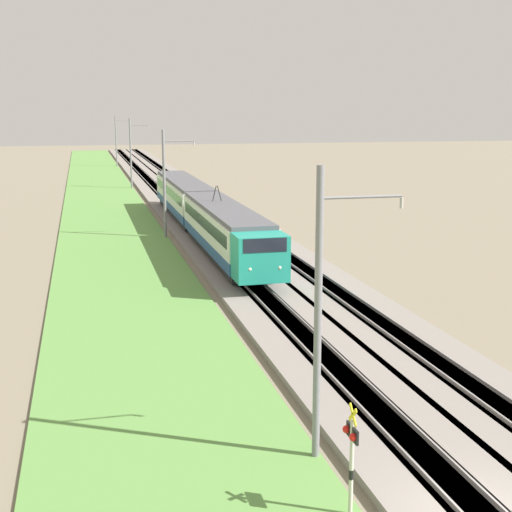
{
  "coord_description": "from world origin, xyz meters",
  "views": [
    {
      "loc": [
        -14.1,
        9.13,
        10.02
      ],
      "look_at": [
        23.27,
        0.0,
        2.13
      ],
      "focal_mm": 50.0,
      "sensor_mm": 36.0,
      "label": 1
    }
  ],
  "objects_px": {
    "catenary_mast_near": "(320,313)",
    "catenary_mast_mid": "(165,183)",
    "passenger_train": "(202,210)",
    "catenary_mast_distant": "(116,141)",
    "catenary_mast_far": "(131,153)",
    "crossing_signal_near": "(351,451)"
  },
  "relations": [
    {
      "from": "catenary_mast_far",
      "to": "catenary_mast_distant",
      "type": "height_order",
      "value": "catenary_mast_distant"
    },
    {
      "from": "passenger_train",
      "to": "catenary_mast_far",
      "type": "distance_m",
      "value": 38.03
    },
    {
      "from": "crossing_signal_near",
      "to": "catenary_mast_mid",
      "type": "height_order",
      "value": "catenary_mast_mid"
    },
    {
      "from": "catenary_mast_near",
      "to": "catenary_mast_mid",
      "type": "distance_m",
      "value": 37.62
    },
    {
      "from": "passenger_train",
      "to": "catenary_mast_near",
      "type": "height_order",
      "value": "catenary_mast_near"
    },
    {
      "from": "catenary_mast_mid",
      "to": "catenary_mast_distant",
      "type": "relative_size",
      "value": 0.94
    },
    {
      "from": "catenary_mast_far",
      "to": "catenary_mast_distant",
      "type": "bearing_deg",
      "value": 0.0
    },
    {
      "from": "catenary_mast_near",
      "to": "catenary_mast_far",
      "type": "distance_m",
      "value": 75.24
    },
    {
      "from": "passenger_train",
      "to": "crossing_signal_near",
      "type": "height_order",
      "value": "passenger_train"
    },
    {
      "from": "catenary_mast_mid",
      "to": "catenary_mast_far",
      "type": "distance_m",
      "value": 37.62
    },
    {
      "from": "catenary_mast_mid",
      "to": "passenger_train",
      "type": "bearing_deg",
      "value": -94.51
    },
    {
      "from": "passenger_train",
      "to": "catenary_mast_distant",
      "type": "height_order",
      "value": "catenary_mast_distant"
    },
    {
      "from": "catenary_mast_mid",
      "to": "catenary_mast_far",
      "type": "bearing_deg",
      "value": 0.0
    },
    {
      "from": "catenary_mast_near",
      "to": "catenary_mast_far",
      "type": "xyz_separation_m",
      "value": [
        75.24,
        0.0,
        0.23
      ]
    },
    {
      "from": "catenary_mast_near",
      "to": "catenary_mast_mid",
      "type": "bearing_deg",
      "value": -0.0
    },
    {
      "from": "catenary_mast_distant",
      "to": "passenger_train",
      "type": "bearing_deg",
      "value": -177.85
    },
    {
      "from": "catenary_mast_mid",
      "to": "catenary_mast_distant",
      "type": "bearing_deg",
      "value": 0.0
    },
    {
      "from": "crossing_signal_near",
      "to": "catenary_mast_far",
      "type": "bearing_deg",
      "value": -90.15
    },
    {
      "from": "passenger_train",
      "to": "catenary_mast_mid",
      "type": "relative_size",
      "value": 4.69
    },
    {
      "from": "crossing_signal_near",
      "to": "catenary_mast_near",
      "type": "relative_size",
      "value": 0.35
    },
    {
      "from": "catenary_mast_near",
      "to": "catenary_mast_distant",
      "type": "bearing_deg",
      "value": 0.0
    },
    {
      "from": "passenger_train",
      "to": "catenary_mast_near",
      "type": "distance_m",
      "value": 37.57
    }
  ]
}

